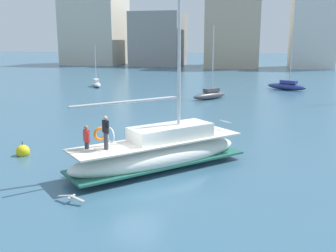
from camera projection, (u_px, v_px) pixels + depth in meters
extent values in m
plane|color=#38607A|center=(134.00, 180.00, 18.13)|extent=(400.00, 400.00, 0.00)
ellipsoid|color=white|center=(159.00, 155.00, 19.65)|extent=(8.34, 8.63, 1.40)
cube|color=#236656|center=(159.00, 161.00, 19.72)|extent=(8.22, 8.50, 0.10)
cube|color=beige|center=(159.00, 141.00, 19.50)|extent=(7.87, 8.15, 0.08)
cube|color=white|center=(171.00, 132.00, 19.80)|extent=(4.19, 4.29, 0.70)
cylinder|color=silver|center=(179.00, 24.00, 18.91)|extent=(0.16, 0.16, 11.42)
cylinder|color=#B7B7BC|center=(128.00, 102.00, 18.12)|extent=(4.04, 4.27, 0.12)
cylinder|color=silver|center=(226.00, 121.00, 21.78)|extent=(0.70, 0.66, 0.06)
torus|color=orange|center=(100.00, 134.00, 18.91)|extent=(0.58, 0.61, 0.70)
cylinder|color=#33333D|center=(106.00, 141.00, 17.84)|extent=(0.20, 0.20, 0.80)
cube|color=black|center=(106.00, 126.00, 17.70)|extent=(0.37, 0.37, 0.56)
sphere|color=beige|center=(105.00, 118.00, 17.61)|extent=(0.20, 0.20, 0.20)
cylinder|color=black|center=(104.00, 127.00, 17.89)|extent=(0.09, 0.09, 0.50)
cylinder|color=black|center=(108.00, 128.00, 17.53)|extent=(0.09, 0.09, 0.50)
cylinder|color=#33333D|center=(87.00, 145.00, 17.95)|extent=(0.20, 0.20, 0.35)
cube|color=red|center=(86.00, 136.00, 17.85)|extent=(0.37, 0.37, 0.56)
sphere|color=#9E7051|center=(86.00, 127.00, 17.77)|extent=(0.20, 0.20, 0.20)
cylinder|color=red|center=(85.00, 136.00, 18.04)|extent=(0.09, 0.09, 0.50)
cylinder|color=red|center=(88.00, 138.00, 17.68)|extent=(0.09, 0.09, 0.50)
torus|color=silver|center=(111.00, 135.00, 17.93)|extent=(0.59, 0.57, 0.76)
ellipsoid|color=#4C4C51|center=(210.00, 96.00, 43.38)|extent=(3.87, 4.54, 0.79)
cube|color=#4C4C51|center=(211.00, 90.00, 43.40)|extent=(1.78, 1.99, 0.40)
cylinder|color=silver|center=(213.00, 59.00, 42.75)|extent=(0.13, 0.13, 7.25)
ellipsoid|color=navy|center=(286.00, 87.00, 51.46)|extent=(5.32, 3.87, 0.88)
cube|color=navy|center=(289.00, 82.00, 51.14)|extent=(2.29, 1.82, 0.40)
cylinder|color=silver|center=(291.00, 62.00, 50.49)|extent=(0.14, 0.14, 5.62)
ellipsoid|color=white|center=(97.00, 84.00, 55.04)|extent=(3.06, 4.12, 0.68)
cube|color=white|center=(96.00, 80.00, 55.12)|extent=(1.44, 1.78, 0.40)
cylinder|color=silver|center=(95.00, 63.00, 54.71)|extent=(0.11, 0.11, 5.18)
ellipsoid|color=silver|center=(71.00, 198.00, 15.59)|extent=(0.26, 0.39, 0.16)
sphere|color=silver|center=(74.00, 195.00, 15.75)|extent=(0.11, 0.11, 0.11)
cone|color=gold|center=(75.00, 195.00, 15.80)|extent=(0.05, 0.08, 0.04)
cube|color=#9E9993|center=(64.00, 196.00, 15.72)|extent=(0.65, 0.28, 0.16)
cube|color=#9E9993|center=(77.00, 198.00, 15.44)|extent=(0.65, 0.28, 0.16)
sphere|color=yellow|center=(23.00, 151.00, 22.07)|extent=(0.77, 0.77, 0.77)
cylinder|color=black|center=(22.00, 146.00, 22.01)|extent=(0.04, 0.04, 0.60)
cube|color=beige|center=(95.00, 29.00, 106.42)|extent=(15.07, 14.81, 18.96)
cube|color=gray|center=(159.00, 39.00, 101.95)|extent=(12.60, 14.33, 13.50)
cube|color=#C6AD8E|center=(235.00, 25.00, 95.72)|extent=(12.52, 17.97, 20.21)
cube|color=silver|center=(312.00, 30.00, 91.42)|extent=(9.50, 12.64, 17.91)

